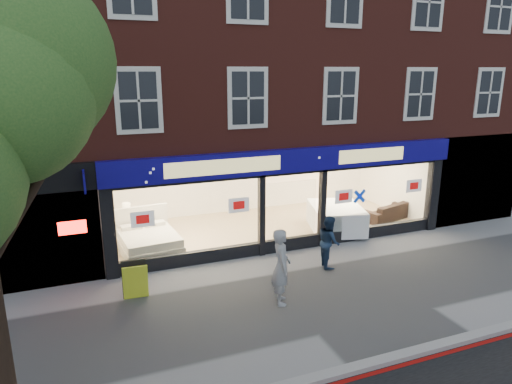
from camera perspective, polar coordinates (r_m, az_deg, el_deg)
ground at (r=12.34m, az=10.78°, el=-12.07°), size 120.00×120.00×0.00m
kerb_line at (r=10.22m, az=20.48°, el=-18.95°), size 60.00×0.10×0.01m
kerb_stone at (r=10.32m, az=19.74°, el=-18.19°), size 60.00×0.25×0.12m
showroom_floor at (r=16.61m, az=1.20°, el=-4.38°), size 11.00×4.50×0.10m
building at (r=17.27m, az=-0.99°, el=18.68°), size 19.00×8.26×10.30m
display_bed at (r=14.64m, az=-13.33°, el=-5.91°), size 1.93×2.27×1.20m
bedside_table at (r=16.25m, az=-15.70°, el=-4.19°), size 0.50×0.50×0.55m
mattress_stack at (r=16.35m, az=9.96°, el=-3.18°), size 2.24×2.55×0.85m
sofa at (r=17.97m, az=16.06°, el=-2.26°), size 2.27×1.38×0.62m
a_board at (r=11.99m, az=-14.89°, el=-10.64°), size 0.64×0.44×0.95m
pedestrian_grey at (r=11.21m, az=3.17°, el=-9.27°), size 0.64×0.80×1.91m
pedestrian_blue at (r=13.44m, az=9.11°, el=-6.11°), size 0.73×0.85×1.53m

